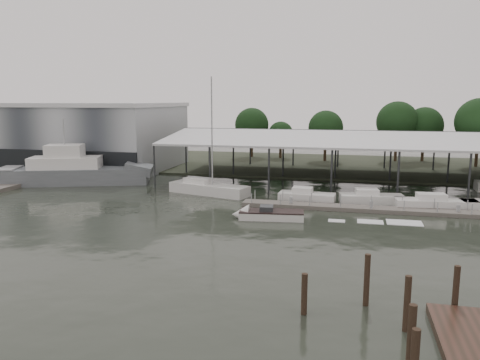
# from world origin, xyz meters

# --- Properties ---
(ground) EXTENTS (200.00, 200.00, 0.00)m
(ground) POSITION_xyz_m (0.00, 0.00, 0.00)
(ground) COLOR #262B23
(ground) RESTS_ON ground
(land_strip_far) EXTENTS (140.00, 30.00, 0.30)m
(land_strip_far) POSITION_xyz_m (0.00, 42.00, 0.10)
(land_strip_far) COLOR #373E2E
(land_strip_far) RESTS_ON ground
(land_strip_west) EXTENTS (20.00, 40.00, 0.30)m
(land_strip_west) POSITION_xyz_m (-40.00, 30.00, 0.10)
(land_strip_west) COLOR #373E2E
(land_strip_west) RESTS_ON ground
(storage_warehouse) EXTENTS (24.50, 20.50, 10.50)m
(storage_warehouse) POSITION_xyz_m (-28.00, 29.94, 5.29)
(storage_warehouse) COLOR #A3A9AE
(storage_warehouse) RESTS_ON ground
(covered_boat_shed) EXTENTS (58.24, 24.00, 6.96)m
(covered_boat_shed) POSITION_xyz_m (17.00, 28.00, 6.13)
(covered_boat_shed) COLOR silver
(covered_boat_shed) RESTS_ON ground
(trawler_dock) EXTENTS (3.00, 18.00, 0.50)m
(trawler_dock) POSITION_xyz_m (-30.00, 14.00, 0.25)
(trawler_dock) COLOR #646058
(trawler_dock) RESTS_ON ground
(floating_dock) EXTENTS (28.00, 2.00, 1.40)m
(floating_dock) POSITION_xyz_m (15.00, 10.00, 0.20)
(floating_dock) COLOR #646058
(floating_dock) RESTS_ON ground
(grey_trawler) EXTENTS (19.94, 10.68, 8.84)m
(grey_trawler) POSITION_xyz_m (-23.34, 16.97, 1.58)
(grey_trawler) COLOR slate
(grey_trawler) RESTS_ON ground
(white_sailboat) EXTENTS (10.12, 5.24, 13.73)m
(white_sailboat) POSITION_xyz_m (-4.40, 14.45, 0.66)
(white_sailboat) COLOR silver
(white_sailboat) RESTS_ON ground
(speedboat_underway) EXTENTS (17.60, 4.14, 2.00)m
(speedboat_underway) POSITION_xyz_m (4.34, 4.45, 0.39)
(speedboat_underway) COLOR silver
(speedboat_underway) RESTS_ON ground
(moored_cruiser_0) EXTENTS (6.10, 2.62, 1.70)m
(moored_cruiser_0) POSITION_xyz_m (7.33, 12.47, 0.61)
(moored_cruiser_0) COLOR silver
(moored_cruiser_0) RESTS_ON ground
(moored_cruiser_1) EXTENTS (6.83, 3.22, 1.70)m
(moored_cruiser_1) POSITION_xyz_m (14.07, 13.20, 0.61)
(moored_cruiser_1) COLOR silver
(moored_cruiser_1) RESTS_ON ground
(moored_cruiser_2) EXTENTS (8.10, 2.98, 1.70)m
(moored_cruiser_2) POSITION_xyz_m (20.29, 12.11, 0.61)
(moored_cruiser_2) COLOR silver
(moored_cruiser_2) RESTS_ON ground
(mooring_pilings) EXTENTS (7.93, 8.57, 3.81)m
(mooring_pilings) POSITION_xyz_m (14.04, -15.82, 1.08)
(mooring_pilings) COLOR #37261B
(mooring_pilings) RESTS_ON ground
(horizon_tree_line) EXTENTS (66.69, 12.30, 11.28)m
(horizon_tree_line) POSITION_xyz_m (22.43, 47.90, 6.39)
(horizon_tree_line) COLOR #322416
(horizon_tree_line) RESTS_ON ground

